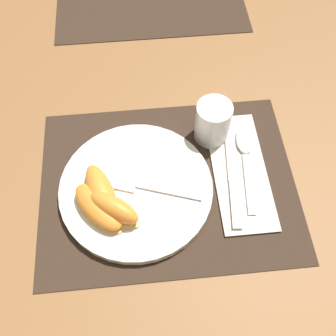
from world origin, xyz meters
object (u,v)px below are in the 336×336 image
at_px(citrus_wedge_2, 114,209).
at_px(citrus_wedge_1, 99,207).
at_px(plate, 136,189).
at_px(fork, 140,185).
at_px(citrus_wedge_0, 101,192).
at_px(juice_glass, 212,124).
at_px(spoon, 246,151).
at_px(knife, 233,173).

bearing_deg(citrus_wedge_2, citrus_wedge_1, 163.74).
xyz_separation_m(plate, citrus_wedge_2, (-0.04, -0.05, 0.03)).
height_order(fork, citrus_wedge_1, citrus_wedge_1).
bearing_deg(fork, citrus_wedge_0, -167.83).
relative_size(juice_glass, fork, 0.45).
bearing_deg(citrus_wedge_1, spoon, 20.05).
height_order(fork, citrus_wedge_0, citrus_wedge_0).
relative_size(plate, fork, 1.46).
bearing_deg(citrus_wedge_2, plate, 51.28).
relative_size(knife, fork, 1.24).
bearing_deg(fork, citrus_wedge_2, -132.93).
distance_m(juice_glass, citrus_wedge_0, 0.24).
bearing_deg(citrus_wedge_0, fork, 12.17).
xyz_separation_m(juice_glass, fork, (-0.14, -0.11, -0.02)).
distance_m(fork, citrus_wedge_2, 0.07).
height_order(plate, citrus_wedge_1, citrus_wedge_1).
xyz_separation_m(plate, juice_glass, (0.15, 0.11, 0.03)).
distance_m(spoon, citrus_wedge_2, 0.27).
bearing_deg(citrus_wedge_0, spoon, 15.12).
bearing_deg(juice_glass, fork, -143.53).
height_order(juice_glass, spoon, juice_glass).
bearing_deg(citrus_wedge_2, knife, 16.44).
distance_m(fork, citrus_wedge_1, 0.08).
distance_m(juice_glass, citrus_wedge_1, 0.26).
bearing_deg(citrus_wedge_0, plate, 12.40).
distance_m(juice_glass, fork, 0.18).
xyz_separation_m(juice_glass, knife, (0.03, -0.09, -0.03)).
bearing_deg(fork, spoon, 16.07).
relative_size(juice_glass, citrus_wedge_1, 0.70).
xyz_separation_m(spoon, citrus_wedge_0, (-0.27, -0.07, 0.02)).
xyz_separation_m(plate, knife, (0.18, 0.02, -0.00)).
relative_size(knife, spoon, 1.23).
relative_size(juice_glass, citrus_wedge_2, 0.82).
bearing_deg(citrus_wedge_2, spoon, 23.39).
relative_size(spoon, fork, 1.01).
xyz_separation_m(citrus_wedge_1, citrus_wedge_2, (0.03, -0.01, 0.01)).
bearing_deg(juice_glass, spoon, -39.22).
bearing_deg(citrus_wedge_0, citrus_wedge_1, -100.09).
relative_size(fork, citrus_wedge_1, 1.54).
bearing_deg(spoon, knife, -126.48).
xyz_separation_m(juice_glass, citrus_wedge_1, (-0.21, -0.15, -0.01)).
bearing_deg(juice_glass, citrus_wedge_1, -145.48).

